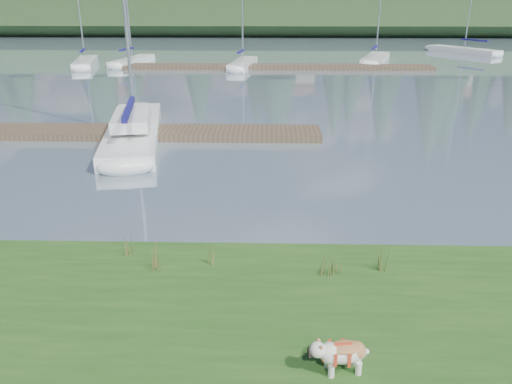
{
  "coord_description": "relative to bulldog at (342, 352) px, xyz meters",
  "views": [
    {
      "loc": [
        1.81,
        -11.73,
        5.68
      ],
      "look_at": [
        1.51,
        -0.5,
        1.22
      ],
      "focal_mm": 35.0,
      "sensor_mm": 36.0,
      "label": 1
    }
  ],
  "objects": [
    {
      "name": "dock_near",
      "position": [
        -6.94,
        14.65,
        -0.54
      ],
      "size": [
        16.0,
        2.0,
        0.3
      ],
      "primitive_type": "cube",
      "color": "#4C3D2C",
      "rests_on": "ground"
    },
    {
      "name": "weed_2",
      "position": [
        0.08,
        2.79,
        -0.1
      ],
      "size": [
        0.17,
        0.14,
        0.59
      ],
      "color": "#475B23",
      "rests_on": "bank"
    },
    {
      "name": "bulldog",
      "position": [
        0.0,
        0.0,
        0.0
      ],
      "size": [
        0.93,
        0.47,
        0.55
      ],
      "rotation": [
        0.0,
        0.0,
        3.3
      ],
      "color": "silver",
      "rests_on": "bank"
    },
    {
      "name": "sailboat_bg_1",
      "position": [
        -12.89,
        38.42,
        -0.37
      ],
      "size": [
        2.79,
        7.29,
        10.77
      ],
      "rotation": [
        0.0,
        0.0,
        1.37
      ],
      "color": "white",
      "rests_on": "ground"
    },
    {
      "name": "sailboat_bg_0",
      "position": [
        -16.84,
        37.33,
        -0.37
      ],
      "size": [
        3.07,
        7.58,
        10.85
      ],
      "rotation": [
        0.0,
        0.0,
        1.79
      ],
      "color": "white",
      "rests_on": "ground"
    },
    {
      "name": "ridge",
      "position": [
        -2.94,
        78.65,
        1.81
      ],
      "size": [
        200.0,
        20.0,
        5.0
      ],
      "primitive_type": "cube",
      "color": "#21361A",
      "rests_on": "ground"
    },
    {
      "name": "weed_4",
      "position": [
        0.27,
        2.87,
        -0.16
      ],
      "size": [
        0.17,
        0.14,
        0.43
      ],
      "color": "#475B23",
      "rests_on": "bank"
    },
    {
      "name": "sailboat_bg_3",
      "position": [
        8.6,
        40.76,
        -0.37
      ],
      "size": [
        4.24,
        8.43,
        12.22
      ],
      "rotation": [
        0.0,
        0.0,
        1.24
      ],
      "color": "white",
      "rests_on": "ground"
    },
    {
      "name": "ground",
      "position": [
        -2.94,
        35.65,
        -0.69
      ],
      "size": [
        200.0,
        200.0,
        0.0
      ],
      "primitive_type": "plane",
      "color": "gray",
      "rests_on": "ground"
    },
    {
      "name": "weed_0",
      "position": [
        -3.44,
        2.89,
        -0.04
      ],
      "size": [
        0.17,
        0.14,
        0.72
      ],
      "color": "#475B23",
      "rests_on": "bank"
    },
    {
      "name": "sailboat_main",
      "position": [
        -6.96,
        14.97,
        -0.28
      ],
      "size": [
        3.81,
        10.35,
        14.47
      ],
      "rotation": [
        0.0,
        0.0,
        1.75
      ],
      "color": "white",
      "rests_on": "ground"
    },
    {
      "name": "weed_3",
      "position": [
        -4.13,
        3.54,
        -0.11
      ],
      "size": [
        0.17,
        0.14,
        0.56
      ],
      "color": "#475B23",
      "rests_on": "bank"
    },
    {
      "name": "sailboat_bg_5",
      "position": [
        18.45,
        48.14,
        -0.38
      ],
      "size": [
        6.19,
        8.21,
        12.34
      ],
      "rotation": [
        0.0,
        0.0,
        2.15
      ],
      "color": "white",
      "rests_on": "ground"
    },
    {
      "name": "sailboat_bg_2",
      "position": [
        -3.26,
        36.84,
        -0.36
      ],
      "size": [
        2.37,
        7.4,
        11.0
      ],
      "rotation": [
        0.0,
        0.0,
        1.44
      ],
      "color": "white",
      "rests_on": "ground"
    },
    {
      "name": "weed_1",
      "position": [
        -2.31,
        3.19,
        -0.1
      ],
      "size": [
        0.17,
        0.14,
        0.58
      ],
      "color": "#475B23",
      "rests_on": "bank"
    },
    {
      "name": "weed_5",
      "position": [
        1.24,
        3.0,
        -0.06
      ],
      "size": [
        0.17,
        0.14,
        0.69
      ],
      "color": "#475B23",
      "rests_on": "bank"
    },
    {
      "name": "mud_lip",
      "position": [
        -2.94,
        4.05,
        -0.62
      ],
      "size": [
        60.0,
        0.5,
        0.14
      ],
      "primitive_type": "cube",
      "color": "#33281C",
      "rests_on": "ground"
    },
    {
      "name": "dock_far",
      "position": [
        -0.94,
        35.65,
        -0.54
      ],
      "size": [
        26.0,
        2.2,
        0.3
      ],
      "primitive_type": "cube",
      "color": "#4C3D2C",
      "rests_on": "ground"
    }
  ]
}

